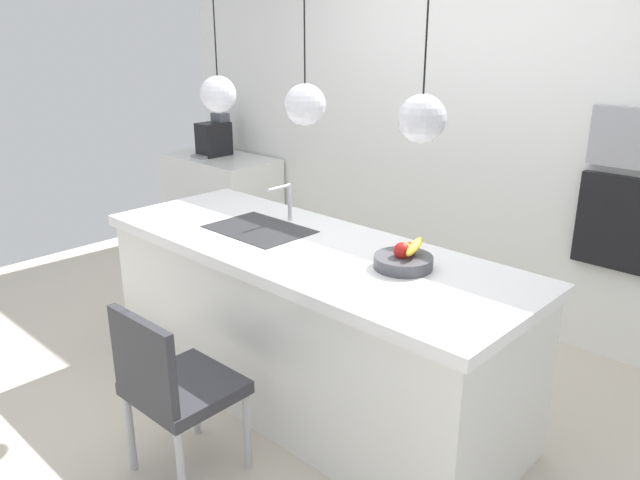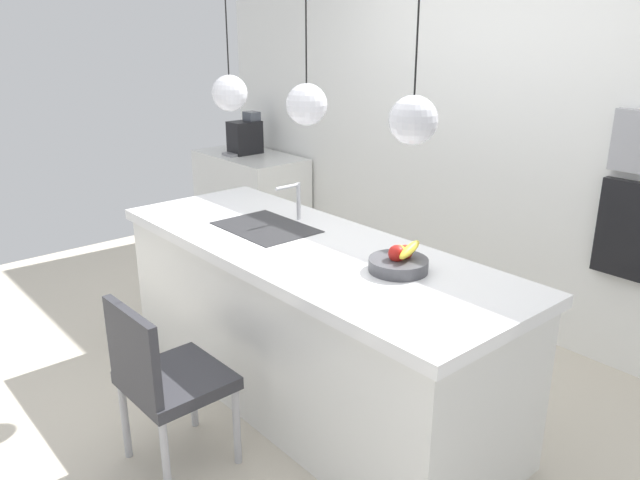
# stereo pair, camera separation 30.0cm
# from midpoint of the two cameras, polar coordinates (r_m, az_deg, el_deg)

# --- Properties ---
(floor) EXTENTS (6.60, 6.60, 0.00)m
(floor) POSITION_cam_midpoint_polar(r_m,az_deg,el_deg) (3.66, -3.59, -13.94)
(floor) COLOR beige
(floor) RESTS_ON ground
(back_wall) EXTENTS (6.00, 0.10, 2.60)m
(back_wall) POSITION_cam_midpoint_polar(r_m,az_deg,el_deg) (4.41, 12.17, 9.64)
(back_wall) COLOR white
(back_wall) RESTS_ON ground
(kitchen_island) EXTENTS (2.47, 0.90, 0.91)m
(kitchen_island) POSITION_cam_midpoint_polar(r_m,az_deg,el_deg) (3.43, -3.75, -7.57)
(kitchen_island) COLOR white
(kitchen_island) RESTS_ON ground
(sink_basin) EXTENTS (0.56, 0.40, 0.02)m
(sink_basin) POSITION_cam_midpoint_polar(r_m,az_deg,el_deg) (3.53, -8.01, 0.87)
(sink_basin) COLOR #2D2D30
(sink_basin) RESTS_ON kitchen_island
(faucet) EXTENTS (0.02, 0.17, 0.22)m
(faucet) POSITION_cam_midpoint_polar(r_m,az_deg,el_deg) (3.61, -5.48, 3.86)
(faucet) COLOR silver
(faucet) RESTS_ON kitchen_island
(fruit_bowl) EXTENTS (0.28, 0.28, 0.15)m
(fruit_bowl) POSITION_cam_midpoint_polar(r_m,az_deg,el_deg) (2.94, 4.80, -1.76)
(fruit_bowl) COLOR #4C4C51
(fruit_bowl) RESTS_ON kitchen_island
(side_counter) EXTENTS (1.10, 0.60, 0.85)m
(side_counter) POSITION_cam_midpoint_polar(r_m,az_deg,el_deg) (5.95, -10.43, 3.52)
(side_counter) COLOR white
(side_counter) RESTS_ON ground
(coffee_machine) EXTENTS (0.20, 0.35, 0.38)m
(coffee_machine) POSITION_cam_midpoint_polar(r_m,az_deg,el_deg) (5.88, -11.12, 9.11)
(coffee_machine) COLOR black
(coffee_machine) RESTS_ON side_counter
(microwave) EXTENTS (0.54, 0.08, 0.34)m
(microwave) POSITION_cam_midpoint_polar(r_m,az_deg,el_deg) (3.88, 25.26, 8.31)
(microwave) COLOR #9E9EA3
(microwave) RESTS_ON back_wall
(oven) EXTENTS (0.56, 0.08, 0.56)m
(oven) POSITION_cam_midpoint_polar(r_m,az_deg,el_deg) (3.99, 24.25, 1.28)
(oven) COLOR black
(oven) RESTS_ON back_wall
(chair_near) EXTENTS (0.46, 0.44, 0.85)m
(chair_near) POSITION_cam_midpoint_polar(r_m,az_deg,el_deg) (2.94, -16.25, -12.59)
(chair_near) COLOR #333338
(chair_near) RESTS_ON ground
(pendant_light_left) EXTENTS (0.20, 0.20, 0.80)m
(pendant_light_left) POSITION_cam_midpoint_polar(r_m,az_deg,el_deg) (3.62, -11.71, 12.91)
(pendant_light_left) COLOR silver
(pendant_light_center) EXTENTS (0.20, 0.20, 0.80)m
(pendant_light_center) POSITION_cam_midpoint_polar(r_m,az_deg,el_deg) (3.09, -4.22, 12.23)
(pendant_light_center) COLOR silver
(pendant_light_right) EXTENTS (0.20, 0.20, 0.80)m
(pendant_light_right) POSITION_cam_midpoint_polar(r_m,az_deg,el_deg) (2.63, 6.03, 10.96)
(pendant_light_right) COLOR silver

